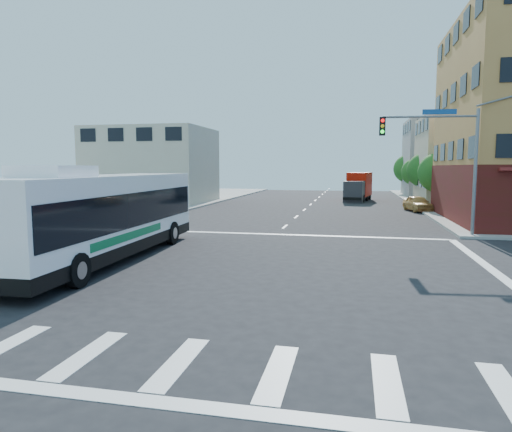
# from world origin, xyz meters

# --- Properties ---
(ground) EXTENTS (120.00, 120.00, 0.00)m
(ground) POSITION_xyz_m (0.00, 0.00, 0.00)
(ground) COLOR black
(ground) RESTS_ON ground
(sidewalk_nw) EXTENTS (50.00, 50.00, 0.15)m
(sidewalk_nw) POSITION_xyz_m (-35.00, 35.00, 0.07)
(sidewalk_nw) COLOR gray
(sidewalk_nw) RESTS_ON ground
(building_east_near) EXTENTS (12.06, 10.06, 9.00)m
(building_east_near) POSITION_xyz_m (16.98, 33.98, 4.51)
(building_east_near) COLOR #BDB190
(building_east_near) RESTS_ON ground
(building_east_far) EXTENTS (12.06, 10.06, 10.00)m
(building_east_far) POSITION_xyz_m (16.98, 47.98, 5.01)
(building_east_far) COLOR #999994
(building_east_far) RESTS_ON ground
(building_west) EXTENTS (12.06, 10.06, 8.00)m
(building_west) POSITION_xyz_m (-17.02, 29.98, 4.01)
(building_west) COLOR beige
(building_west) RESTS_ON ground
(signal_mast_ne) EXTENTS (7.91, 1.13, 8.07)m
(signal_mast_ne) POSITION_xyz_m (9.08, 10.62, 4.98)
(signal_mast_ne) COLOR slate
(signal_mast_ne) RESTS_ON ground
(street_tree_a) EXTENTS (3.60, 3.60, 5.53)m
(street_tree_a) POSITION_xyz_m (11.90, 27.92, 3.59)
(street_tree_a) COLOR #352013
(street_tree_a) RESTS_ON ground
(street_tree_b) EXTENTS (3.80, 3.80, 5.79)m
(street_tree_b) POSITION_xyz_m (11.90, 35.92, 3.75)
(street_tree_b) COLOR #352013
(street_tree_b) RESTS_ON ground
(street_tree_c) EXTENTS (3.40, 3.40, 5.29)m
(street_tree_c) POSITION_xyz_m (11.90, 43.92, 3.46)
(street_tree_c) COLOR #352013
(street_tree_c) RESTS_ON ground
(street_tree_d) EXTENTS (4.00, 4.00, 6.03)m
(street_tree_d) POSITION_xyz_m (11.90, 51.92, 3.88)
(street_tree_d) COLOR #352013
(street_tree_d) RESTS_ON ground
(transit_bus) EXTENTS (3.26, 13.31, 3.92)m
(transit_bus) POSITION_xyz_m (-5.73, 0.83, 1.92)
(transit_bus) COLOR black
(transit_bus) RESTS_ON ground
(box_truck) EXTENTS (3.29, 7.44, 3.24)m
(box_truck) POSITION_xyz_m (4.83, 37.25, 1.57)
(box_truck) COLOR #29292F
(box_truck) RESTS_ON ground
(parked_car) EXTENTS (2.48, 4.32, 1.38)m
(parked_car) POSITION_xyz_m (9.85, 25.82, 0.69)
(parked_car) COLOR tan
(parked_car) RESTS_ON ground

